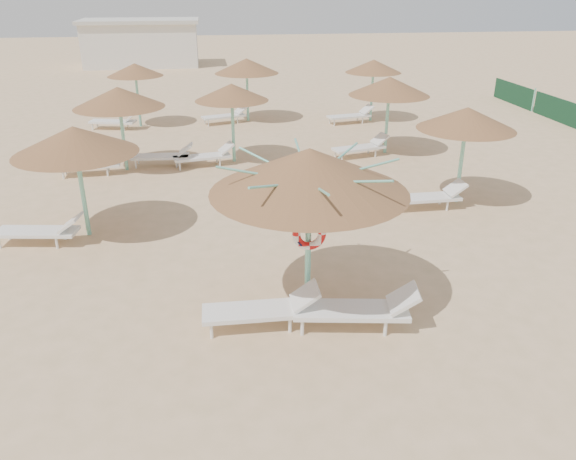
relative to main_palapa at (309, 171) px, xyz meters
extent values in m
plane|color=#DBB185|center=(-0.21, -0.11, -2.75)|extent=(120.00, 120.00, 0.00)
cylinder|color=#78D1B7|center=(0.00, 0.00, -1.43)|extent=(0.11, 0.11, 2.64)
cone|color=#93633B|center=(0.00, 0.00, 0.01)|extent=(3.53, 3.53, 0.79)
cylinder|color=#78D1B7|center=(0.00, 0.00, -0.26)|extent=(0.20, 0.20, 0.12)
cylinder|color=#78D1B7|center=(0.81, 0.00, -0.03)|extent=(1.59, 0.04, 0.40)
cylinder|color=#78D1B7|center=(0.57, 0.57, -0.03)|extent=(1.16, 1.16, 0.40)
cylinder|color=#78D1B7|center=(0.00, 0.81, -0.03)|extent=(0.04, 1.59, 0.40)
cylinder|color=#78D1B7|center=(-0.57, 0.57, -0.03)|extent=(1.16, 1.16, 0.40)
cylinder|color=#78D1B7|center=(-0.81, 0.00, -0.03)|extent=(1.59, 0.04, 0.40)
cylinder|color=#78D1B7|center=(-0.57, -0.57, -0.03)|extent=(1.16, 1.16, 0.40)
cylinder|color=#78D1B7|center=(0.00, -0.81, -0.03)|extent=(0.04, 1.59, 0.40)
cylinder|color=#78D1B7|center=(0.57, -0.57, -0.03)|extent=(1.16, 1.16, 0.40)
torus|color=red|center=(0.00, -0.10, -1.15)|extent=(0.62, 0.15, 0.62)
cylinder|color=white|center=(-1.84, -0.77, -2.61)|extent=(0.06, 0.06, 0.29)
cylinder|color=white|center=(-1.83, -0.25, -2.61)|extent=(0.06, 0.06, 0.29)
cylinder|color=white|center=(-0.45, -0.78, -2.61)|extent=(0.06, 0.06, 0.29)
cylinder|color=white|center=(-0.44, -0.26, -2.61)|extent=(0.06, 0.06, 0.29)
cube|color=white|center=(-1.01, -0.52, -2.42)|extent=(1.96, 0.66, 0.08)
cube|color=white|center=(-0.14, -0.53, -2.17)|extent=(0.51, 0.62, 0.38)
cylinder|color=white|center=(-0.25, -0.89, -2.60)|extent=(0.07, 0.07, 0.30)
cylinder|color=white|center=(-0.16, -0.36, -2.60)|extent=(0.07, 0.07, 0.30)
cylinder|color=white|center=(1.20, -1.13, -2.60)|extent=(0.07, 0.07, 0.30)
cylinder|color=white|center=(1.29, -0.59, -2.60)|extent=(0.07, 0.07, 0.30)
cube|color=white|center=(0.66, -0.76, -2.40)|extent=(2.15, 0.99, 0.09)
cube|color=white|center=(1.57, -0.91, -2.14)|extent=(0.62, 0.73, 0.40)
cylinder|color=#78D1B7|center=(-4.78, 4.12, -1.60)|extent=(0.11, 0.11, 2.30)
cone|color=#93633B|center=(-4.78, 4.12, -0.35)|extent=(2.88, 2.88, 0.65)
cylinder|color=#78D1B7|center=(-4.78, 4.12, -0.60)|extent=(0.20, 0.20, 0.12)
cylinder|color=white|center=(-6.63, 4.09, -2.61)|extent=(0.06, 0.06, 0.28)
cylinder|color=white|center=(-5.37, 3.39, -2.61)|extent=(0.06, 0.06, 0.28)
cylinder|color=white|center=(-5.30, 3.89, -2.61)|extent=(0.06, 0.06, 0.28)
cube|color=white|center=(-5.88, 3.72, -2.43)|extent=(1.97, 0.90, 0.08)
cube|color=white|center=(-5.04, 3.60, -2.19)|extent=(0.57, 0.67, 0.36)
cylinder|color=#78D1B7|center=(-4.47, 9.36, -1.60)|extent=(0.11, 0.11, 2.30)
cone|color=#93633B|center=(-4.47, 9.36, -0.35)|extent=(2.87, 2.87, 0.65)
cylinder|color=#78D1B7|center=(-4.47, 9.36, -0.60)|extent=(0.20, 0.20, 0.12)
cylinder|color=white|center=(-6.35, 8.65, -2.61)|extent=(0.06, 0.06, 0.28)
cylinder|color=white|center=(-6.38, 9.14, -2.61)|extent=(0.06, 0.06, 0.28)
cylinder|color=white|center=(-5.00, 8.75, -2.61)|extent=(0.06, 0.06, 0.28)
cylinder|color=white|center=(-5.04, 9.25, -2.61)|extent=(0.06, 0.06, 0.28)
cube|color=white|center=(-5.57, 8.96, -2.43)|extent=(1.94, 0.76, 0.08)
cube|color=white|center=(-4.72, 9.02, -2.19)|extent=(0.53, 0.63, 0.36)
cylinder|color=white|center=(-4.18, 9.47, -2.61)|extent=(0.06, 0.06, 0.28)
cylinder|color=white|center=(-4.15, 9.97, -2.61)|extent=(0.06, 0.06, 0.28)
cylinder|color=white|center=(-2.84, 9.36, -2.61)|extent=(0.06, 0.06, 0.28)
cylinder|color=white|center=(-2.80, 9.86, -2.61)|extent=(0.06, 0.06, 0.28)
cube|color=white|center=(-3.37, 9.66, -2.43)|extent=(1.94, 0.76, 0.08)
cube|color=white|center=(-2.52, 9.59, -2.19)|extent=(0.53, 0.63, 0.36)
cylinder|color=#78D1B7|center=(-4.61, 15.59, -1.60)|extent=(0.11, 0.11, 2.30)
cone|color=#93633B|center=(-4.61, 15.59, -0.37)|extent=(2.31, 2.31, 0.52)
cylinder|color=#78D1B7|center=(-4.61, 15.59, -0.60)|extent=(0.20, 0.20, 0.12)
cylinder|color=white|center=(-6.54, 15.13, -2.61)|extent=(0.06, 0.06, 0.28)
cylinder|color=white|center=(-6.43, 15.62, -2.61)|extent=(0.06, 0.06, 0.28)
cylinder|color=white|center=(-5.23, 14.82, -2.61)|extent=(0.06, 0.06, 0.28)
cylinder|color=white|center=(-5.11, 15.30, -2.61)|extent=(0.06, 0.06, 0.28)
cube|color=white|center=(-5.71, 15.19, -2.43)|extent=(1.99, 1.04, 0.08)
cube|color=white|center=(-4.88, 14.99, -2.19)|extent=(0.61, 0.70, 0.36)
cylinder|color=#78D1B7|center=(-0.87, 9.82, -1.60)|extent=(0.11, 0.11, 2.30)
cone|color=#93633B|center=(-0.87, 9.82, -0.37)|extent=(2.47, 2.47, 0.56)
cylinder|color=#78D1B7|center=(-0.87, 9.82, -0.60)|extent=(0.20, 0.20, 0.12)
cylinder|color=white|center=(-2.71, 9.02, -2.61)|extent=(0.06, 0.06, 0.28)
cylinder|color=white|center=(-2.80, 9.52, -2.61)|extent=(0.06, 0.06, 0.28)
cylinder|color=white|center=(-1.38, 9.27, -2.61)|extent=(0.06, 0.06, 0.28)
cylinder|color=white|center=(-1.48, 9.76, -2.61)|extent=(0.06, 0.06, 0.28)
cube|color=white|center=(-1.97, 9.42, -2.43)|extent=(1.98, 0.96, 0.08)
cube|color=white|center=(-1.14, 9.57, -2.19)|extent=(0.59, 0.68, 0.36)
cylinder|color=#78D1B7|center=(0.08, 15.96, -1.60)|extent=(0.11, 0.11, 2.30)
cone|color=#93633B|center=(0.08, 15.96, -0.36)|extent=(2.79, 2.79, 0.63)
cylinder|color=#78D1B7|center=(0.08, 15.96, -0.60)|extent=(0.20, 0.20, 0.12)
cylinder|color=white|center=(-1.70, 15.07, -2.61)|extent=(0.06, 0.06, 0.28)
cylinder|color=white|center=(-1.86, 15.54, -2.61)|extent=(0.06, 0.06, 0.28)
cylinder|color=white|center=(-0.42, 15.49, -2.61)|extent=(0.06, 0.06, 0.28)
cylinder|color=white|center=(-0.57, 15.97, -2.61)|extent=(0.06, 0.06, 0.28)
cube|color=white|center=(-1.02, 15.56, -2.43)|extent=(2.00, 1.19, 0.08)
cube|color=white|center=(-0.21, 15.83, -2.19)|extent=(0.65, 0.72, 0.36)
cylinder|color=#78D1B7|center=(5.19, 5.00, -1.60)|extent=(0.11, 0.11, 2.30)
cone|color=#93633B|center=(5.19, 5.00, -0.36)|extent=(2.65, 2.65, 0.60)
cylinder|color=#78D1B7|center=(5.19, 5.00, -0.60)|extent=(0.20, 0.20, 0.12)
cylinder|color=white|center=(3.30, 4.34, -2.61)|extent=(0.06, 0.06, 0.28)
cylinder|color=white|center=(3.29, 4.84, -2.61)|extent=(0.06, 0.06, 0.28)
cylinder|color=white|center=(4.65, 4.36, -2.61)|extent=(0.06, 0.06, 0.28)
cylinder|color=white|center=(4.64, 4.86, -2.61)|extent=(0.06, 0.06, 0.28)
cube|color=white|center=(4.09, 4.60, -2.43)|extent=(1.91, 0.66, 0.08)
cube|color=white|center=(4.94, 4.62, -2.19)|extent=(0.50, 0.61, 0.36)
cylinder|color=#78D1B7|center=(4.66, 10.14, -1.60)|extent=(0.11, 0.11, 2.30)
cone|color=#93633B|center=(4.66, 10.14, -0.36)|extent=(2.85, 2.85, 0.64)
cylinder|color=#78D1B7|center=(4.66, 10.14, -0.60)|extent=(0.20, 0.20, 0.12)
cylinder|color=white|center=(2.85, 9.29, -2.61)|extent=(0.06, 0.06, 0.28)
cylinder|color=white|center=(2.72, 9.78, -2.61)|extent=(0.06, 0.06, 0.28)
cylinder|color=white|center=(4.16, 9.63, -2.61)|extent=(0.06, 0.06, 0.28)
cylinder|color=white|center=(4.03, 10.12, -2.61)|extent=(0.06, 0.06, 0.28)
cube|color=white|center=(3.56, 9.74, -2.43)|extent=(1.99, 1.08, 0.08)
cube|color=white|center=(4.38, 9.95, -2.19)|extent=(0.62, 0.70, 0.36)
cylinder|color=#78D1B7|center=(5.54, 15.20, -1.60)|extent=(0.11, 0.11, 2.30)
cone|color=#93633B|center=(5.54, 15.20, -0.37)|extent=(2.44, 2.44, 0.55)
cylinder|color=#78D1B7|center=(5.54, 15.20, -0.60)|extent=(0.20, 0.20, 0.12)
cylinder|color=white|center=(3.70, 14.40, -2.61)|extent=(0.06, 0.06, 0.28)
cylinder|color=white|center=(3.61, 14.89, -2.61)|extent=(0.06, 0.06, 0.28)
cylinder|color=white|center=(5.03, 14.66, -2.61)|extent=(0.06, 0.06, 0.28)
cylinder|color=white|center=(4.93, 15.15, -2.61)|extent=(0.06, 0.06, 0.28)
cube|color=white|center=(4.44, 14.80, -2.43)|extent=(1.98, 0.98, 0.08)
cube|color=white|center=(5.27, 14.97, -2.19)|extent=(0.59, 0.68, 0.36)
cube|color=silver|center=(-6.21, 34.89, -1.25)|extent=(8.00, 4.00, 3.00)
cube|color=beige|center=(-6.21, 34.89, 0.37)|extent=(8.40, 4.40, 0.25)
cube|color=#184928|center=(13.79, 13.89, -2.25)|extent=(0.08, 3.80, 1.00)
cube|color=#184928|center=(13.79, 17.89, -2.25)|extent=(0.08, 3.80, 1.00)
cylinder|color=#78D1B7|center=(13.79, 15.99, -2.20)|extent=(0.08, 0.08, 1.10)
camera|label=1|loc=(-1.67, -9.13, 3.01)|focal=35.00mm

